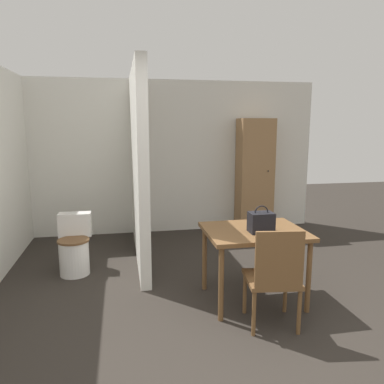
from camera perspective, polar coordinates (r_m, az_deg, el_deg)
ground_plane at (r=3.05m, az=4.81°, el=-25.78°), size 16.00×16.00×0.00m
wall_back at (r=6.27m, az=-4.52°, el=5.28°), size 5.19×0.12×2.50m
partition_wall at (r=5.03m, az=-8.16°, el=3.99°), size 0.12×2.29×2.50m
dining_table at (r=3.85m, az=9.43°, el=-6.94°), size 0.98×0.81×0.75m
wooden_chair at (r=3.42m, az=12.42°, el=-12.28°), size 0.51×0.51×0.93m
toilet at (r=4.82m, az=-17.48°, el=-8.09°), size 0.39×0.52×0.70m
handbag at (r=3.72m, az=10.48°, el=-4.53°), size 0.23×0.17×0.27m
wooden_cabinet at (r=6.39m, az=9.52°, el=2.51°), size 0.57×0.41×1.89m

